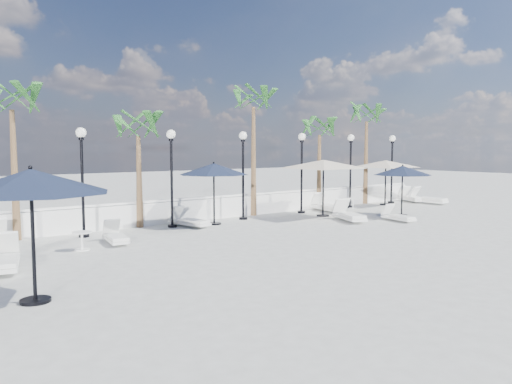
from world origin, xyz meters
TOP-DOWN VIEW (x-y plane):
  - ground at (0.00, 0.00)m, footprint 100.00×100.00m
  - balustrade at (0.00, 7.50)m, footprint 26.00×0.30m
  - lamppost_1 at (-7.00, 6.50)m, footprint 0.36×0.36m
  - lamppost_2 at (-3.50, 6.50)m, footprint 0.36×0.36m
  - lamppost_3 at (0.00, 6.50)m, footprint 0.36×0.36m
  - lamppost_4 at (3.50, 6.50)m, footprint 0.36×0.36m
  - lamppost_5 at (7.00, 6.50)m, footprint 0.36×0.36m
  - lamppost_6 at (10.50, 6.50)m, footprint 0.36×0.36m
  - palm_0 at (-9.00, 7.30)m, footprint 2.60×2.60m
  - palm_1 at (-4.50, 7.30)m, footprint 2.60×2.60m
  - palm_2 at (1.20, 7.30)m, footprint 2.60×2.60m
  - palm_3 at (5.50, 7.30)m, footprint 2.60×2.60m
  - palm_4 at (9.20, 7.30)m, footprint 2.60×2.60m
  - lounger_0 at (-10.26, 3.04)m, footprint 1.18×2.19m
  - lounger_2 at (-6.57, 4.71)m, footprint 0.86×1.81m
  - lounger_3 at (-2.90, 6.22)m, footprint 1.05×1.96m
  - lounger_4 at (3.29, 3.31)m, footprint 1.45×2.21m
  - lounger_5 at (4.92, 1.98)m, footprint 0.78×1.68m
  - lounger_6 at (4.94, 6.22)m, footprint 1.18×2.20m
  - lounger_7 at (12.01, 6.22)m, footprint 1.46×2.14m
  - lounger_8 at (12.00, 5.13)m, footprint 0.84×2.21m
  - side_table_1 at (-7.84, 4.25)m, footprint 0.59×0.59m
  - side_table_2 at (6.90, 6.20)m, footprint 0.55×0.55m
  - parasol_navy_left at (-10.37, -0.34)m, footprint 3.15×3.15m
  - parasol_navy_mid at (-1.78, 6.11)m, footprint 2.87×2.87m
  - parasol_navy_right at (6.53, 2.96)m, footprint 2.64×2.64m
  - parasol_cream_sq_a at (3.52, 5.08)m, footprint 5.68×5.68m
  - parasol_cream_sq_b at (9.55, 6.20)m, footprint 5.27×5.27m

SIDE VIEW (x-z plane):
  - ground at x=0.00m, z-range 0.00..0.00m
  - lounger_5 at x=4.92m, z-range -0.10..0.51m
  - lounger_2 at x=-6.57m, z-range -0.11..0.54m
  - lounger_3 at x=-2.90m, z-range -0.11..0.58m
  - lounger_7 at x=12.01m, z-range -0.13..0.64m
  - lounger_0 at x=-10.26m, z-range -0.13..0.65m
  - lounger_6 at x=4.94m, z-range -0.13..0.66m
  - lounger_4 at x=3.29m, z-range -0.13..0.66m
  - lounger_8 at x=12.00m, z-range -0.13..0.68m
  - side_table_2 at x=6.90m, z-range 0.06..0.59m
  - side_table_1 at x=-7.84m, z-range 0.06..0.63m
  - balustrade at x=0.00m, z-range -0.04..0.97m
  - parasol_navy_right at x=6.53m, z-range 0.90..3.27m
  - parasol_navy_mid at x=-1.78m, z-range 0.97..3.54m
  - parasol_cream_sq_b at x=9.55m, z-range 1.12..3.76m
  - parasol_navy_left at x=-10.37m, z-range 1.06..3.84m
  - lamppost_1 at x=-7.00m, z-range 0.57..4.41m
  - lamppost_2 at x=-3.50m, z-range 0.57..4.41m
  - lamppost_3 at x=0.00m, z-range 0.57..4.41m
  - lamppost_4 at x=3.50m, z-range 0.57..4.41m
  - lamppost_5 at x=7.00m, z-range 0.57..4.41m
  - lamppost_6 at x=10.50m, z-range 0.57..4.41m
  - parasol_cream_sq_a at x=3.52m, z-range 1.19..3.97m
  - palm_1 at x=-4.50m, z-range 1.40..6.10m
  - palm_3 at x=5.50m, z-range 1.50..6.40m
  - palm_0 at x=-9.00m, z-range 1.78..7.28m
  - palm_4 at x=9.20m, z-range 1.88..7.58m
  - palm_2 at x=1.20m, z-range 2.07..8.17m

